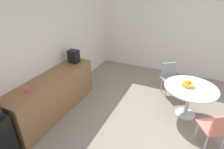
{
  "coord_description": "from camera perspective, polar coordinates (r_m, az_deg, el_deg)",
  "views": [
    {
      "loc": [
        -2.85,
        0.04,
        2.72
      ],
      "look_at": [
        0.27,
        1.47,
        0.95
      ],
      "focal_mm": 29.14,
      "sensor_mm": 36.0,
      "label": 1
    }
  ],
  "objects": [
    {
      "name": "fruit_bowl",
      "position": [
        4.19,
        22.72,
        -2.75
      ],
      "size": [
        0.26,
        0.26,
        0.13
      ],
      "color": "gold",
      "rests_on": "round_table"
    },
    {
      "name": "ground_plane",
      "position": [
        3.94,
        19.1,
        -18.31
      ],
      "size": [
        6.0,
        6.0,
        0.0
      ],
      "primitive_type": "plane",
      "color": "gray"
    },
    {
      "name": "coffee_maker",
      "position": [
        4.61,
        -11.92,
        5.58
      ],
      "size": [
        0.2,
        0.24,
        0.32
      ],
      "primitive_type": "cube",
      "color": "black",
      "rests_on": "counter_block"
    },
    {
      "name": "round_table",
      "position": [
        4.25,
        23.22,
        -5.23
      ],
      "size": [
        1.1,
        1.1,
        0.73
      ],
      "color": "silver",
      "rests_on": "ground_plane"
    },
    {
      "name": "wall_back",
      "position": [
        4.35,
        -20.39,
        6.48
      ],
      "size": [
        6.0,
        0.1,
        2.6
      ],
      "primitive_type": "cube",
      "color": "silver",
      "rests_on": "ground_plane"
    },
    {
      "name": "counter_block",
      "position": [
        4.3,
        -17.78,
        -6.03
      ],
      "size": [
        2.3,
        0.6,
        0.9
      ],
      "primitive_type": "cube",
      "color": "brown",
      "rests_on": "ground_plane"
    },
    {
      "name": "chair_gray",
      "position": [
        5.0,
        17.54,
        -0.15
      ],
      "size": [
        0.58,
        0.58,
        0.83
      ],
      "color": "silver",
      "rests_on": "ground_plane"
    },
    {
      "name": "chair_coral",
      "position": [
        3.66,
        30.06,
        -14.06
      ],
      "size": [
        0.58,
        0.58,
        0.83
      ],
      "color": "silver",
      "rests_on": "ground_plane"
    },
    {
      "name": "mug_green",
      "position": [
        3.67,
        -24.98,
        -4.39
      ],
      "size": [
        0.13,
        0.08,
        0.09
      ],
      "color": "#D84C4C",
      "rests_on": "counter_block"
    },
    {
      "name": "wall_side_right",
      "position": [
        6.02,
        24.75,
        11.19
      ],
      "size": [
        0.1,
        6.0,
        2.6
      ],
      "primitive_type": "cube",
      "color": "silver",
      "rests_on": "ground_plane"
    },
    {
      "name": "mug_white",
      "position": [
        4.59,
        -11.88,
        3.97
      ],
      "size": [
        0.13,
        0.08,
        0.09
      ],
      "color": "black",
      "rests_on": "counter_block"
    }
  ]
}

